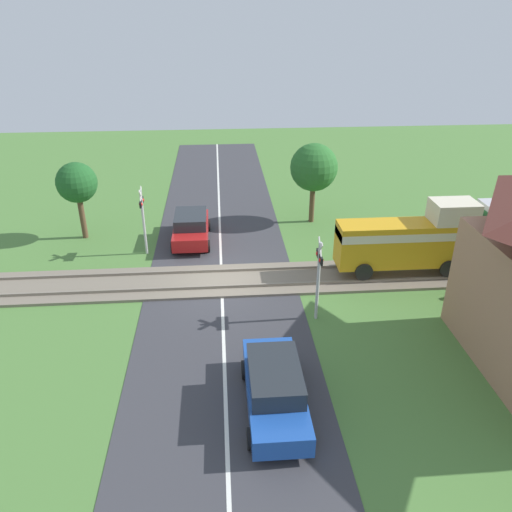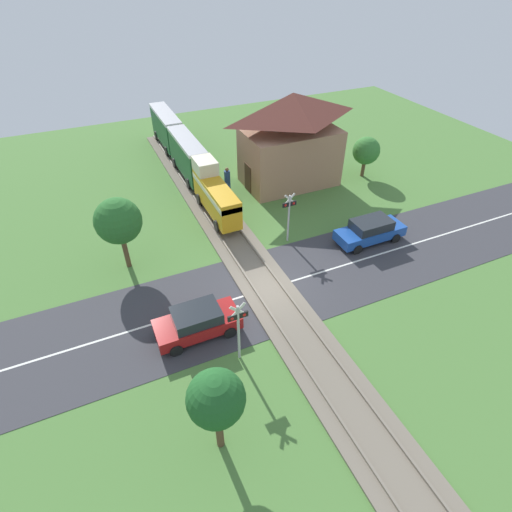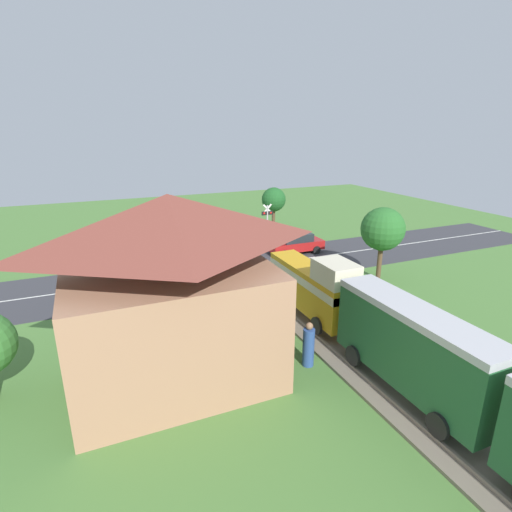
# 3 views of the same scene
# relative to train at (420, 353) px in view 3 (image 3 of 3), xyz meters

# --- Properties ---
(ground_plane) EXTENTS (60.00, 60.00, 0.00)m
(ground_plane) POSITION_rel_train_xyz_m (0.00, -14.62, -1.88)
(ground_plane) COLOR #4C7A38
(road_surface) EXTENTS (48.00, 6.40, 0.02)m
(road_surface) POSITION_rel_train_xyz_m (0.00, -14.62, -1.87)
(road_surface) COLOR #38383D
(road_surface) RESTS_ON ground_plane
(track_bed) EXTENTS (2.80, 48.00, 0.24)m
(track_bed) POSITION_rel_train_xyz_m (0.00, -14.62, -1.81)
(track_bed) COLOR #756B5B
(track_bed) RESTS_ON ground_plane
(train) EXTENTS (1.58, 18.95, 3.18)m
(train) POSITION_rel_train_xyz_m (0.00, 0.00, 0.00)
(train) COLOR gold
(train) RESTS_ON track_bed
(car_near_crossing) EXTENTS (3.97, 1.87, 1.49)m
(car_near_crossing) POSITION_rel_train_xyz_m (-4.33, -16.06, -1.10)
(car_near_crossing) COLOR #A81919
(car_near_crossing) RESTS_ON ground_plane
(car_far_side) EXTENTS (4.38, 1.80, 1.51)m
(car_far_side) POSITION_rel_train_xyz_m (7.69, -13.18, -1.09)
(car_far_side) COLOR #1E4CA8
(car_far_side) RESTS_ON ground_plane
(crossing_signal_west_approach) EXTENTS (0.90, 0.18, 3.32)m
(crossing_signal_west_approach) POSITION_rel_train_xyz_m (-3.08, -18.17, 0.24)
(crossing_signal_west_approach) COLOR #B7B7B7
(crossing_signal_west_approach) RESTS_ON ground_plane
(crossing_signal_east_approach) EXTENTS (0.90, 0.18, 3.32)m
(crossing_signal_east_approach) POSITION_rel_train_xyz_m (3.08, -11.06, 0.24)
(crossing_signal_east_approach) COLOR #B7B7B7
(crossing_signal_east_approach) RESTS_ON ground_plane
(station_building) EXTENTS (7.40, 4.61, 6.75)m
(station_building) POSITION_rel_train_xyz_m (6.82, -4.13, 1.44)
(station_building) COLOR #AD7A5B
(station_building) RESTS_ON ground_plane
(pedestrian_by_station) EXTENTS (0.44, 0.44, 1.79)m
(pedestrian_by_station) POSITION_rel_train_xyz_m (2.06, -3.30, -1.06)
(pedestrian_by_station) COLOR #2D4C8E
(pedestrian_by_station) RESTS_ON ground_plane
(tree_roadside_hedge) EXTENTS (2.52, 2.52, 4.34)m
(tree_roadside_hedge) POSITION_rel_train_xyz_m (-6.43, -9.55, 1.18)
(tree_roadside_hedge) COLOR brown
(tree_roadside_hedge) RESTS_ON ground_plane
(tree_beyond_track) EXTENTS (1.99, 1.99, 3.95)m
(tree_beyond_track) POSITION_rel_train_xyz_m (-5.22, -21.55, 1.03)
(tree_beyond_track) COLOR brown
(tree_beyond_track) RESTS_ON ground_plane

